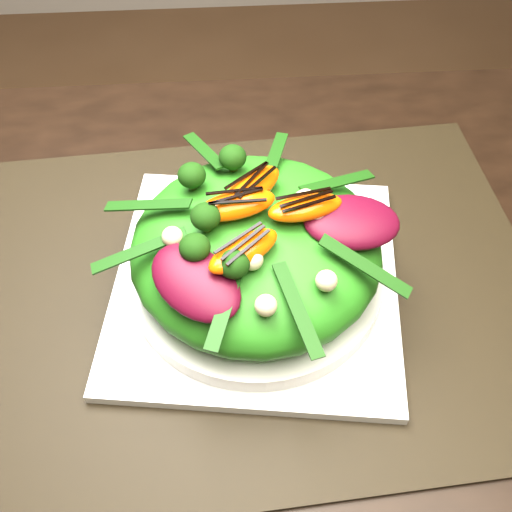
{
  "coord_description": "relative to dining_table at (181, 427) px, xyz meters",
  "views": [
    {
      "loc": [
        0.05,
        -0.2,
        1.2
      ],
      "look_at": [
        0.07,
        0.12,
        0.8
      ],
      "focal_mm": 42.0,
      "sensor_mm": 36.0,
      "label": 1
    }
  ],
  "objects": [
    {
      "name": "macadamia_nut",
      "position": [
        0.09,
        0.07,
        0.12
      ],
      "size": [
        0.02,
        0.02,
        0.02
      ],
      "primitive_type": "sphere",
      "rotation": [
        0.0,
        0.0,
        -0.31
      ],
      "color": "beige",
      "rests_on": "lettuce_mound"
    },
    {
      "name": "plate_base",
      "position": [
        0.07,
        0.12,
        0.03
      ],
      "size": [
        0.29,
        0.29,
        0.01
      ],
      "primitive_type": "cube",
      "rotation": [
        0.0,
        0.0,
        -0.14
      ],
      "color": "silver",
      "rests_on": "placemat"
    },
    {
      "name": "radicchio_leaf",
      "position": [
        0.15,
        0.12,
        0.11
      ],
      "size": [
        0.08,
        0.05,
        0.02
      ],
      "primitive_type": "ellipsoid",
      "rotation": [
        0.0,
        0.0,
        0.02
      ],
      "color": "#410716",
      "rests_on": "lettuce_mound"
    },
    {
      "name": "broccoli_floret",
      "position": [
        0.01,
        0.14,
        0.13
      ],
      "size": [
        0.04,
        0.04,
        0.03
      ],
      "primitive_type": "sphere",
      "rotation": [
        0.0,
        0.0,
        0.24
      ],
      "color": "black",
      "rests_on": "lettuce_mound"
    },
    {
      "name": "balsamic_drizzle",
      "position": [
        0.07,
        0.13,
        0.13
      ],
      "size": [
        0.04,
        0.02,
        0.0
      ],
      "primitive_type": "cube",
      "rotation": [
        0.0,
        0.0,
        0.56
      ],
      "color": "black",
      "rests_on": "orange_segment"
    },
    {
      "name": "placemat",
      "position": [
        0.07,
        0.12,
        0.02
      ],
      "size": [
        0.55,
        0.43,
        0.0
      ],
      "primitive_type": "cube",
      "rotation": [
        0.0,
        0.0,
        0.06
      ],
      "color": "black",
      "rests_on": "dining_table"
    },
    {
      "name": "lettuce_mound",
      "position": [
        0.07,
        0.12,
        0.08
      ],
      "size": [
        0.27,
        0.27,
        0.08
      ],
      "primitive_type": "ellipsoid",
      "rotation": [
        0.0,
        0.0,
        -0.29
      ],
      "color": "#2A7616",
      "rests_on": "salad_bowl"
    },
    {
      "name": "dining_table",
      "position": [
        0.0,
        0.0,
        0.0
      ],
      "size": [
        1.6,
        0.9,
        0.75
      ],
      "primitive_type": "cube",
      "color": "black",
      "rests_on": "floor"
    },
    {
      "name": "orange_segment",
      "position": [
        0.07,
        0.13,
        0.12
      ],
      "size": [
        0.07,
        0.06,
        0.02
      ],
      "primitive_type": "ellipsoid",
      "rotation": [
        0.0,
        0.0,
        0.56
      ],
      "color": "#E84603",
      "rests_on": "lettuce_mound"
    },
    {
      "name": "salad_bowl",
      "position": [
        0.07,
        0.12,
        0.04
      ],
      "size": [
        0.24,
        0.24,
        0.02
      ],
      "primitive_type": "cylinder",
      "rotation": [
        0.0,
        0.0,
        0.05
      ],
      "color": "silver",
      "rests_on": "plate_base"
    }
  ]
}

